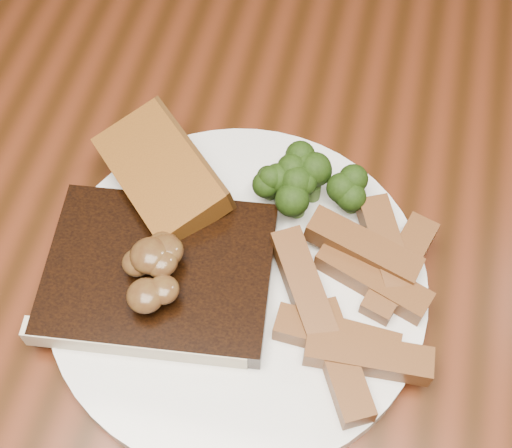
{
  "coord_description": "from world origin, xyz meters",
  "views": [
    {
      "loc": [
        0.06,
        -0.25,
        1.23
      ],
      "look_at": [
        -0.0,
        0.01,
        0.78
      ],
      "focal_mm": 50.0,
      "sensor_mm": 36.0,
      "label": 1
    }
  ],
  "objects": [
    {
      "name": "garlic_bread",
      "position": [
        -0.08,
        0.02,
        0.77
      ],
      "size": [
        0.12,
        0.12,
        0.02
      ],
      "primitive_type": "cube",
      "rotation": [
        0.0,
        0.0,
        -0.77
      ],
      "color": "brown",
      "rests_on": "plate"
    },
    {
      "name": "potato_wedges",
      "position": [
        0.07,
        -0.04,
        0.77
      ],
      "size": [
        0.11,
        0.11,
        0.02
      ],
      "primitive_type": null,
      "color": "brown",
      "rests_on": "plate"
    },
    {
      "name": "broccoli_cluster",
      "position": [
        0.03,
        0.05,
        0.78
      ],
      "size": [
        0.07,
        0.07,
        0.04
      ],
      "primitive_type": null,
      "color": "#1E380C",
      "rests_on": "plate"
    },
    {
      "name": "steak",
      "position": [
        -0.06,
        -0.05,
        0.77
      ],
      "size": [
        0.17,
        0.14,
        0.02
      ],
      "primitive_type": "cube",
      "rotation": [
        0.0,
        0.0,
        0.12
      ],
      "color": "black",
      "rests_on": "plate"
    },
    {
      "name": "plate",
      "position": [
        -0.01,
        -0.03,
        0.76
      ],
      "size": [
        0.29,
        0.29,
        0.01
      ],
      "primitive_type": "cylinder",
      "rotation": [
        0.0,
        0.0,
        0.06
      ],
      "color": "white",
      "rests_on": "dining_table"
    },
    {
      "name": "steak_bone",
      "position": [
        -0.06,
        -0.1,
        0.77
      ],
      "size": [
        0.15,
        0.03,
        0.02
      ],
      "primitive_type": "cube",
      "rotation": [
        0.0,
        0.0,
        0.12
      ],
      "color": "beige",
      "rests_on": "plate"
    },
    {
      "name": "mushroom_pile",
      "position": [
        -0.06,
        -0.04,
        0.8
      ],
      "size": [
        0.08,
        0.08,
        0.03
      ],
      "primitive_type": null,
      "color": "#533C1A",
      "rests_on": "steak"
    },
    {
      "name": "dining_table",
      "position": [
        0.0,
        0.0,
        0.66
      ],
      "size": [
        1.6,
        0.9,
        0.75
      ],
      "color": "#4D200F",
      "rests_on": "ground"
    }
  ]
}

